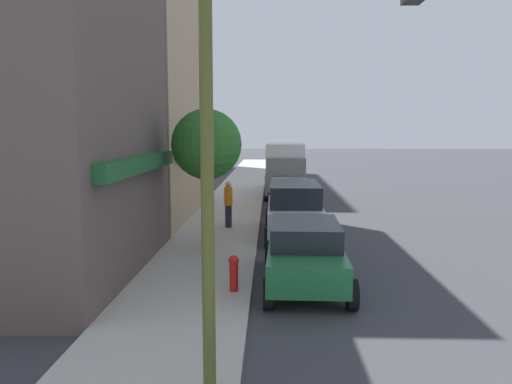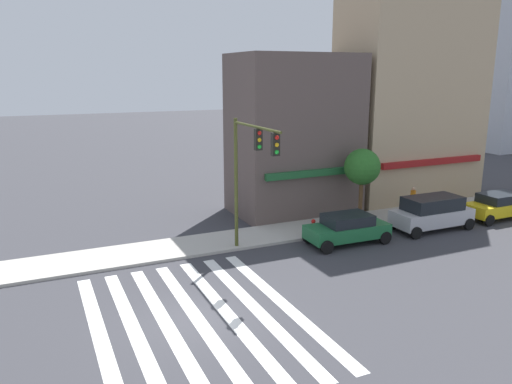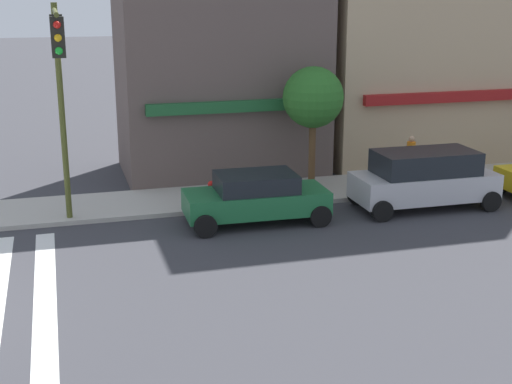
# 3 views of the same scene
# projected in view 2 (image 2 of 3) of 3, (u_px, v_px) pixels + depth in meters

# --- Properties ---
(ground_plane) EXTENTS (200.00, 200.00, 0.00)m
(ground_plane) POSITION_uv_depth(u_px,v_px,m) (198.00, 319.00, 18.25)
(ground_plane) COLOR #38383D
(sidewalk_left) EXTENTS (120.00, 3.00, 0.15)m
(sidewalk_left) POSITION_uv_depth(u_px,v_px,m) (151.00, 252.00, 24.87)
(sidewalk_left) COLOR #B2ADA3
(sidewalk_left) RESTS_ON ground_plane
(crosswalk_stripes) EXTENTS (7.38, 10.80, 0.01)m
(crosswalk_stripes) POSITION_uv_depth(u_px,v_px,m) (198.00, 319.00, 18.25)
(crosswalk_stripes) COLOR silver
(crosswalk_stripes) RESTS_ON ground_plane
(storefront_row) EXTENTS (17.86, 5.30, 15.41)m
(storefront_row) POSITION_uv_depth(u_px,v_px,m) (374.00, 103.00, 33.42)
(storefront_row) COLOR brown
(storefront_row) RESTS_ON ground_plane
(traffic_signal) EXTENTS (0.32, 4.88, 6.65)m
(traffic_signal) POSITION_uv_depth(u_px,v_px,m) (250.00, 161.00, 22.96)
(traffic_signal) COLOR #474C1E
(traffic_signal) RESTS_ON ground_plane
(sedan_green) EXTENTS (4.45, 2.02, 1.59)m
(sedan_green) POSITION_uv_depth(u_px,v_px,m) (347.00, 228.00, 26.14)
(sedan_green) COLOR #1E6638
(sedan_green) RESTS_ON ground_plane
(suv_silver) EXTENTS (4.71, 2.12, 1.94)m
(suv_silver) POSITION_uv_depth(u_px,v_px,m) (432.00, 212.00, 28.43)
(suv_silver) COLOR #B7B7BC
(suv_silver) RESTS_ON ground_plane
(sedan_yellow) EXTENTS (4.41, 2.02, 1.59)m
(sedan_yellow) POSITION_uv_depth(u_px,v_px,m) (499.00, 205.00, 30.65)
(sedan_yellow) COLOR yellow
(sedan_yellow) RESTS_ON ground_plane
(pedestrian_orange_vest) EXTENTS (0.32, 0.32, 1.77)m
(pedestrian_orange_vest) POSITION_uv_depth(u_px,v_px,m) (413.00, 200.00, 30.92)
(pedestrian_orange_vest) COLOR #23232D
(pedestrian_orange_vest) RESTS_ON sidewalk_left
(fire_hydrant) EXTENTS (0.24, 0.24, 0.84)m
(fire_hydrant) POSITION_uv_depth(u_px,v_px,m) (313.00, 226.00, 27.28)
(fire_hydrant) COLOR red
(fire_hydrant) RESTS_ON sidewalk_left
(street_tree) EXTENTS (2.13, 2.13, 4.34)m
(street_tree) POSITION_uv_depth(u_px,v_px,m) (362.00, 167.00, 29.18)
(street_tree) COLOR brown
(street_tree) RESTS_ON sidewalk_left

